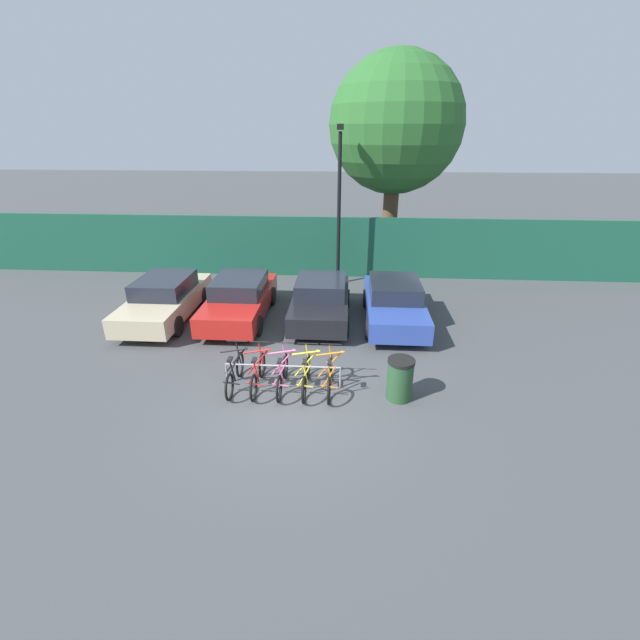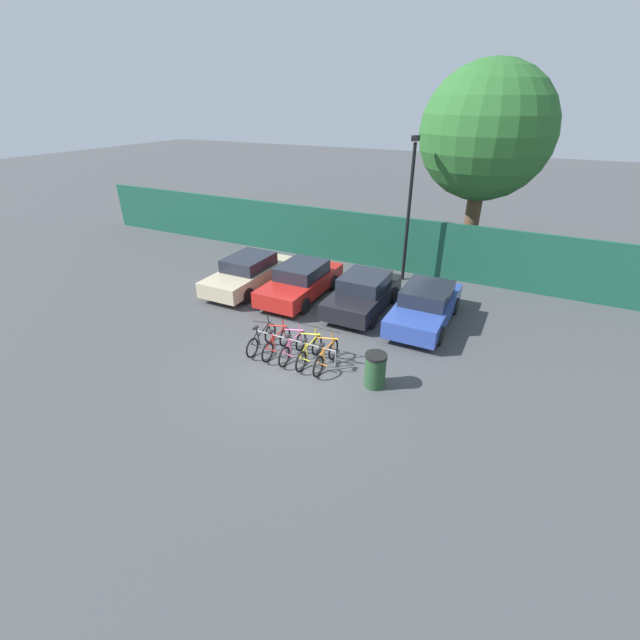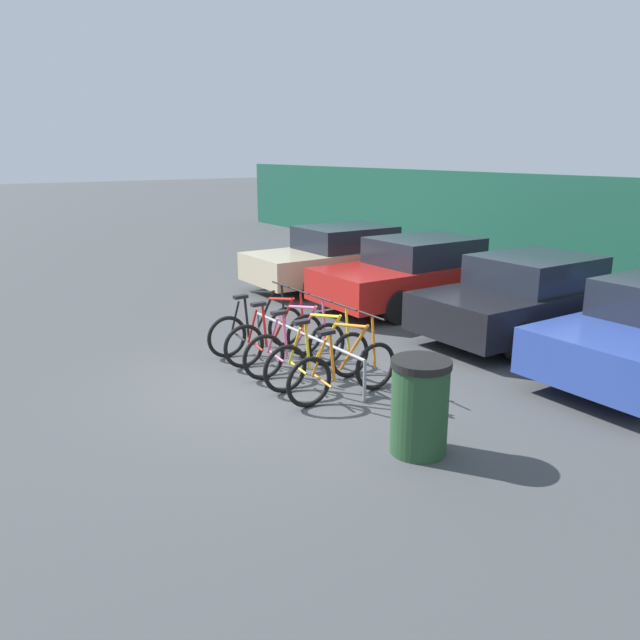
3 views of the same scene
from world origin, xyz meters
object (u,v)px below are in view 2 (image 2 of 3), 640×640
object	(u,v)px
bicycle_pink	(293,348)
car_beige	(248,273)
bike_rack	(295,343)
bicycle_red	(277,343)
car_red	(301,281)
bicycle_orange	(326,357)
car_blue	(425,305)
car_black	(363,293)
lamp_post	(409,204)
tree_behind_hoarding	(486,134)
bicycle_yellow	(309,352)
trash_bin	(375,370)
bicycle_black	(261,339)

from	to	relation	value
bicycle_pink	car_beige	world-z (taller)	car_beige
bike_rack	bicycle_red	xyz separation A→B (m)	(-0.59, -0.15, -0.10)
bicycle_pink	car_red	xyz separation A→B (m)	(-2.05, 4.24, 0.31)
bicycle_orange	car_blue	world-z (taller)	car_blue
car_black	car_blue	distance (m)	2.41
bicycle_orange	lamp_post	xyz separation A→B (m)	(-0.03, 7.97, 2.99)
car_red	tree_behind_hoarding	world-z (taller)	tree_behind_hoarding
bicycle_orange	bicycle_red	bearing A→B (deg)	178.12
tree_behind_hoarding	bicycle_yellow	bearing A→B (deg)	-104.49
lamp_post	tree_behind_hoarding	distance (m)	4.44
car_beige	trash_bin	xyz separation A→B (m)	(7.33, -4.26, -0.17)
bicycle_pink	car_red	distance (m)	4.72
bicycle_yellow	tree_behind_hoarding	distance (m)	12.46
bicycle_red	car_red	distance (m)	4.49
lamp_post	tree_behind_hoarding	bearing A→B (deg)	51.39
car_blue	trash_bin	bearing A→B (deg)	-93.34
lamp_post	tree_behind_hoarding	xyz separation A→B (m)	(2.24, 2.80, 2.62)
car_red	bicycle_red	bearing A→B (deg)	-71.16
bike_rack	bicycle_pink	world-z (taller)	bicycle_pink
bike_rack	car_red	distance (m)	4.58
car_beige	car_red	size ratio (longest dim) A/B	1.02
trash_bin	tree_behind_hoarding	size ratio (longest dim) A/B	0.12
bicycle_red	bicycle_orange	xyz separation A→B (m)	(1.76, 0.00, 0.00)
bicycle_pink	trash_bin	world-z (taller)	bicycle_pink
bicycle_pink	car_black	size ratio (longest dim) A/B	0.42
bicycle_orange	trash_bin	distance (m)	1.67
bicycle_red	bicycle_orange	distance (m)	1.76
car_beige	bicycle_black	bearing A→B (deg)	-50.46
bicycle_pink	lamp_post	xyz separation A→B (m)	(1.13, 7.97, 2.99)
bike_rack	bicycle_yellow	xyz separation A→B (m)	(0.59, -0.15, -0.10)
car_beige	car_black	distance (m)	5.19
bicycle_red	car_beige	bearing A→B (deg)	135.54
car_red	trash_bin	distance (m)	6.59
tree_behind_hoarding	car_black	bearing A→B (deg)	-112.57
car_black	car_red	bearing A→B (deg)	-179.41
bicycle_black	bicycle_yellow	size ratio (longest dim) A/B	1.00
car_blue	tree_behind_hoarding	xyz separation A→B (m)	(0.30, 6.53, 5.29)
lamp_post	trash_bin	distance (m)	8.83
bicycle_pink	bicycle_red	bearing A→B (deg)	178.46
bicycle_black	car_beige	xyz separation A→B (m)	(-3.35, 4.06, 0.31)
bike_rack	trash_bin	bearing A→B (deg)	-7.25
car_black	car_blue	xyz separation A→B (m)	(2.41, -0.02, 0.00)
bicycle_black	bicycle_red	bearing A→B (deg)	-1.13
car_blue	lamp_post	world-z (taller)	lamp_post
bicycle_yellow	car_blue	bearing A→B (deg)	57.75
bicycle_orange	car_black	distance (m)	4.31
car_blue	tree_behind_hoarding	size ratio (longest dim) A/B	0.50
bike_rack	tree_behind_hoarding	world-z (taller)	tree_behind_hoarding
car_blue	bicycle_black	bearing A→B (deg)	-134.97
bicycle_pink	lamp_post	bearing A→B (deg)	80.40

